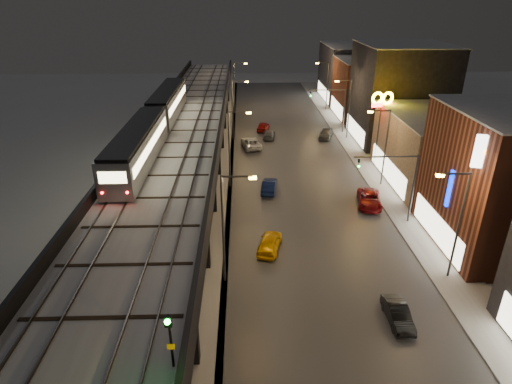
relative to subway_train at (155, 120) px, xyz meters
name	(u,v)px	position (x,y,z in m)	size (l,w,h in m)	color
road_surface	(296,173)	(16.00, 4.69, -8.19)	(17.00, 120.00, 0.06)	#46474D
sidewalk_right	(375,172)	(26.00, 4.69, -8.15)	(4.00, 120.00, 0.14)	#9FA1A8
under_viaduct_pavement	(189,174)	(2.50, 4.69, -8.19)	(11.00, 120.00, 0.06)	#9FA1A8
elevated_viaduct	(182,139)	(2.50, 1.53, -2.60)	(9.00, 100.00, 6.30)	black
viaduct_trackbed	(182,132)	(2.49, 1.66, -1.83)	(8.40, 100.00, 0.32)	#B2B7C1
viaduct_parapet_streetside	(221,128)	(6.85, 1.69, -1.37)	(0.30, 100.00, 1.10)	black
viaduct_parapet_far	(142,128)	(-1.85, 1.69, -1.37)	(0.30, 100.00, 1.10)	black
building_c	(442,149)	(32.49, 1.69, -4.14)	(12.20, 15.20, 8.16)	#7F6C57
building_d	(399,94)	(32.49, 17.69, -1.14)	(12.20, 13.20, 14.16)	black
building_e	(372,88)	(32.49, 31.69, -3.14)	(12.20, 12.20, 10.16)	brown
building_f	(353,73)	(32.49, 45.69, -2.64)	(12.20, 16.20, 11.16)	#292931
streetlight_left_1	(227,223)	(8.07, -17.31, -2.99)	(2.57, 0.28, 9.00)	#38383A
streetlight_right_1	(457,219)	(25.23, -17.31, -2.99)	(2.56, 0.28, 9.00)	#38383A
streetlight_left_2	(232,144)	(8.07, 0.69, -2.99)	(2.57, 0.28, 9.00)	#38383A
streetlight_right_2	(384,143)	(25.23, 0.69, -2.99)	(2.56, 0.28, 9.00)	#38383A
streetlight_left_3	(234,106)	(8.07, 18.69, -2.99)	(2.57, 0.28, 9.00)	#38383A
streetlight_right_3	(348,105)	(25.23, 18.69, -2.99)	(2.56, 0.28, 9.00)	#38383A
streetlight_left_4	(236,83)	(8.07, 36.69, -2.99)	(2.57, 0.28, 9.00)	#38383A
streetlight_right_4	(326,83)	(25.23, 36.69, -2.99)	(2.56, 0.28, 9.00)	#38383A
traffic_light_rig_a	(402,180)	(24.34, -8.32, -3.72)	(6.10, 0.34, 7.00)	#38383A
traffic_light_rig_b	(337,105)	(24.34, 21.68, -3.72)	(6.10, 0.34, 7.00)	#38383A
subway_train	(155,120)	(0.00, 0.00, 0.00)	(2.70, 33.10, 3.22)	gray
rail_signal	(169,332)	(6.40, -31.96, 0.31)	(0.31, 0.41, 2.70)	black
car_taxi	(270,243)	(11.56, -13.00, -7.49)	(1.72, 4.28, 1.46)	#ECA800
car_near_white	(269,186)	(12.25, -0.77, -7.53)	(1.47, 4.22, 1.39)	#111D4F
car_mid_silver	(251,143)	(10.51, 14.49, -7.49)	(2.42, 5.24, 1.46)	silver
car_mid_dark	(269,135)	(13.36, 18.99, -7.60)	(1.73, 4.26, 1.24)	slate
car_far_white	(263,127)	(12.68, 23.05, -7.52)	(1.65, 4.11, 1.40)	maroon
car_onc_silver	(398,315)	(19.75, -22.30, -7.59)	(1.33, 3.82, 1.26)	black
car_onc_dark	(369,200)	(22.63, -4.62, -7.52)	(2.34, 5.07, 1.41)	maroon
car_onc_red	(326,134)	(22.21, 18.69, -7.46)	(1.79, 4.45, 1.52)	#46474A
sign_mcdonalds	(382,107)	(26.50, 6.86, -0.40)	(2.87, 0.76, 9.67)	#38383A
sign_citgo	(488,171)	(27.00, -16.79, 0.64)	(2.42, 0.39, 11.51)	#38383A
sign_carwash	(455,196)	(27.00, -13.20, -3.02)	(1.44, 0.35, 7.46)	#38383A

